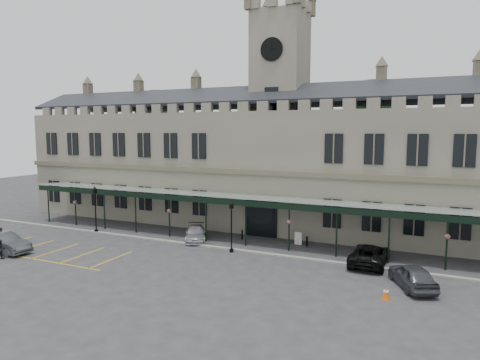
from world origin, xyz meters
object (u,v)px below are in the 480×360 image
at_px(clock_tower, 280,102).
at_px(person_a, 1,237).
at_px(lamp_post_mid, 231,222).
at_px(car_van, 370,254).
at_px(person_b, 0,249).
at_px(car_right_a, 412,276).
at_px(sign_board, 298,239).
at_px(car_taxi, 196,233).
at_px(car_left_b, 4,243).
at_px(station_building, 279,166).
at_px(lamp_post_left, 95,205).
at_px(traffic_cone, 386,293).

height_order(clock_tower, person_a, clock_tower).
bearing_deg(lamp_post_mid, car_van, 7.18).
distance_m(lamp_post_mid, person_b, 18.59).
xyz_separation_m(car_right_a, person_b, (-30.22, -6.78, -0.02)).
bearing_deg(car_right_a, sign_board, -60.71).
relative_size(car_taxi, car_van, 0.81).
height_order(car_left_b, car_van, car_left_b).
height_order(lamp_post_mid, car_left_b, lamp_post_mid).
relative_size(station_building, clock_tower, 2.42).
bearing_deg(lamp_post_left, car_left_b, -102.18).
distance_m(clock_tower, car_taxi, 16.15).
bearing_deg(sign_board, station_building, 125.68).
distance_m(station_building, car_taxi, 11.74).
distance_m(traffic_cone, car_taxi, 19.09).
bearing_deg(lamp_post_mid, car_taxi, 155.68).
bearing_deg(traffic_cone, car_left_b, -174.68).
bearing_deg(car_taxi, traffic_cone, -51.21).
distance_m(clock_tower, traffic_cone, 24.26).
height_order(traffic_cone, car_right_a, car_right_a).
bearing_deg(car_right_a, station_building, -68.98).
bearing_deg(person_b, car_left_b, -53.77).
xyz_separation_m(station_building, car_taxi, (-5.00, -8.89, -5.81)).
bearing_deg(car_right_a, car_van, -75.25).
height_order(lamp_post_left, lamp_post_mid, lamp_post_left).
height_order(car_left_b, person_b, car_left_b).
relative_size(lamp_post_left, person_a, 2.64).
bearing_deg(car_right_a, traffic_cone, 39.11).
distance_m(clock_tower, lamp_post_mid, 15.30).
distance_m(station_building, person_a, 26.93).
bearing_deg(person_a, lamp_post_mid, -22.90).
bearing_deg(clock_tower, station_building, -90.00).
relative_size(car_left_b, person_a, 2.83).
bearing_deg(sign_board, traffic_cone, -46.33).
bearing_deg(car_left_b, sign_board, -58.44).
xyz_separation_m(lamp_post_left, car_left_b, (-1.88, -8.70, -1.95)).
height_order(clock_tower, car_van, clock_tower).
distance_m(car_van, car_right_a, 5.04).
bearing_deg(lamp_post_left, person_b, -93.79).
distance_m(lamp_post_left, person_a, 8.67).
xyz_separation_m(traffic_cone, car_left_b, (-30.10, -2.80, 0.45)).
xyz_separation_m(clock_tower, traffic_cone, (12.60, -16.36, -12.74)).
xyz_separation_m(lamp_post_mid, car_right_a, (14.22, -2.50, -1.81)).
bearing_deg(lamp_post_left, station_building, 33.59).
bearing_deg(car_van, person_b, 22.19).
height_order(traffic_cone, car_taxi, car_taxi).
relative_size(lamp_post_mid, car_right_a, 0.95).
relative_size(station_building, car_taxi, 13.33).
height_order(station_building, car_left_b, station_building).
distance_m(car_taxi, person_a, 16.90).
height_order(lamp_post_mid, person_b, lamp_post_mid).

